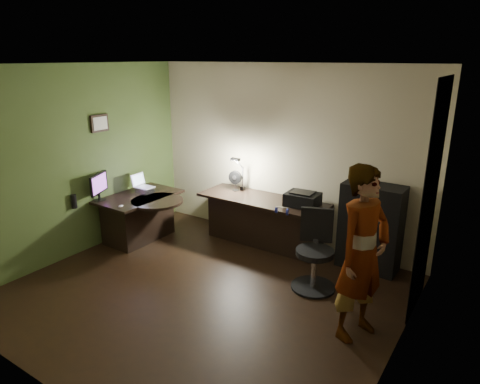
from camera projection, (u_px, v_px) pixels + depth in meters
The scene contains 27 objects.
floor at pixel (203, 293), 5.27m from camera, with size 4.50×4.00×0.01m, color black.
ceiling at pixel (196, 64), 4.45m from camera, with size 4.50×4.00×0.01m, color silver.
wall_back at pixel (283, 156), 6.45m from camera, with size 4.50×0.01×2.70m, color tan.
wall_front at pixel (36, 252), 3.27m from camera, with size 4.50×0.01×2.70m, color tan.
wall_left at pixel (75, 162), 6.05m from camera, with size 0.01×4.00×2.70m, color tan.
wall_right at pixel (405, 231), 3.67m from camera, with size 0.01×4.00×2.70m, color tan.
green_wall_overlay at pixel (76, 162), 6.04m from camera, with size 0.00×4.00×2.70m, color #425927.
arched_doorway at pixel (429, 200), 4.61m from camera, with size 0.01×0.90×2.60m, color black.
french_door at pixel (381, 289), 3.34m from camera, with size 0.02×0.92×2.10m, color white.
framed_picture at pixel (99, 123), 6.24m from camera, with size 0.04×0.30×0.25m, color black.
desk_left at pixel (141, 217), 6.72m from camera, with size 0.77×1.26×0.73m, color black.
desk_right at pixel (262, 222), 6.52m from camera, with size 1.99×0.70×0.74m, color black.
cabinet at pixel (371, 227), 5.73m from camera, with size 0.79×0.40×1.19m, color black.
laptop_stand at pixel (145, 190), 6.74m from camera, with size 0.24×0.20×0.10m, color silver.
laptop at pixel (144, 181), 6.69m from camera, with size 0.29×0.27×0.20m, color silver.
monitor at pixel (99, 191), 6.37m from camera, with size 0.09×0.46×0.30m, color black.
mouse at pixel (121, 206), 6.13m from camera, with size 0.05×0.08×0.03m, color silver.
phone at pixel (162, 203), 6.28m from camera, with size 0.06×0.12×0.01m, color black.
pen at pixel (159, 196), 6.62m from camera, with size 0.01×0.15×0.01m, color black.
speaker at pixel (74, 201), 6.07m from camera, with size 0.08×0.08×0.20m, color black.
notepad at pixel (123, 198), 6.49m from camera, with size 0.15×0.21×0.01m, color silver.
desk_fan at pixel (236, 181), 6.75m from camera, with size 0.21×0.12×0.33m, color black.
headphones at pixel (282, 210), 5.79m from camera, with size 0.21×0.09×0.10m, color #17259D.
printer at pixel (303, 199), 6.09m from camera, with size 0.46×0.36×0.21m, color black.
desk_lamp at pixel (243, 172), 6.73m from camera, with size 0.14×0.27×0.59m, color black.
office_chair at pixel (315, 252), 5.23m from camera, with size 0.55×0.55×0.99m, color black.
person at pixel (362, 254), 4.24m from camera, with size 0.65×0.43×1.82m, color #D8A88C.
Camera 1 is at (2.95, -3.61, 2.78)m, focal length 32.00 mm.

